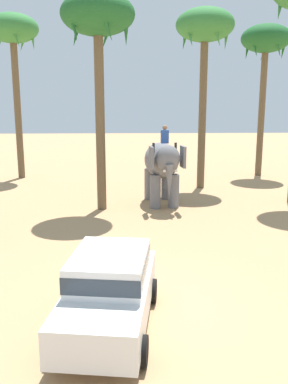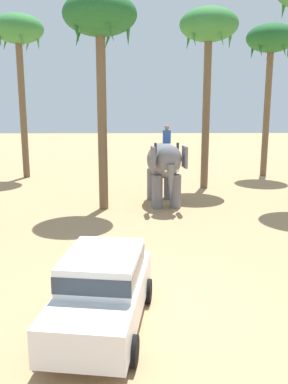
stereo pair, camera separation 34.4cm
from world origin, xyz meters
name	(u,v)px [view 1 (the left image)]	position (x,y,z in m)	size (l,w,h in m)	color
ground_plane	(139,309)	(0.00, 0.00, 0.00)	(120.00, 120.00, 0.00)	tan
car_sedan_foreground	(110,288)	(-0.66, -0.77, 0.93)	(2.30, 4.30, 1.70)	white
elephant_with_mahout	(162,164)	(1.47, 10.42, 1.99)	(1.88, 3.94, 3.88)	slate
palm_tree_near_hut	(98,22)	(-1.42, 9.69, 8.24)	(3.20, 3.20, 9.48)	brown
palm_tree_left_of_road	(205,32)	(4.09, 14.44, 8.66)	(3.20, 3.20, 9.93)	brown
palm_tree_far_back	(13,35)	(-7.23, 18.25, 9.01)	(3.20, 3.20, 10.33)	brown
palm_tree_leaning_seaward	(266,44)	(8.85, 18.52, 8.60)	(3.20, 3.20, 9.87)	brown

